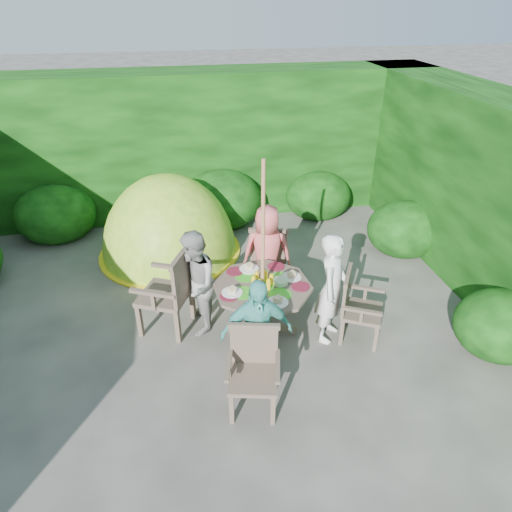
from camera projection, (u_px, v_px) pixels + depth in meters
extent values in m
plane|color=#413F3A|center=(207.00, 349.00, 5.37)|extent=(60.00, 60.00, 0.00)
cube|color=black|center=(181.00, 145.00, 8.12)|extent=(9.00, 1.00, 2.50)
cylinder|color=#483B2F|center=(262.00, 310.00, 5.47)|extent=(0.11, 0.11, 0.65)
cube|color=#483B2F|center=(262.00, 329.00, 5.62)|extent=(0.85, 0.33, 0.06)
cube|color=#483B2F|center=(262.00, 329.00, 5.62)|extent=(0.33, 0.85, 0.06)
cylinder|color=#483B2F|center=(262.00, 287.00, 5.30)|extent=(1.46, 1.46, 0.04)
cylinder|color=green|center=(243.00, 293.00, 5.16)|extent=(0.27, 0.27, 0.00)
cylinder|color=green|center=(280.00, 295.00, 5.12)|extent=(0.27, 0.27, 0.00)
cylinder|color=green|center=(246.00, 276.00, 5.45)|extent=(0.27, 0.27, 0.00)
cylinder|color=green|center=(281.00, 278.00, 5.42)|extent=(0.27, 0.27, 0.00)
cylinder|color=green|center=(262.00, 285.00, 5.29)|extent=(0.27, 0.27, 0.00)
cylinder|color=white|center=(291.00, 277.00, 5.42)|extent=(0.24, 0.24, 0.01)
cylinder|color=white|center=(249.00, 269.00, 5.58)|extent=(0.24, 0.24, 0.01)
cylinder|color=white|center=(232.00, 293.00, 5.15)|extent=(0.24, 0.24, 0.01)
cylinder|color=white|center=(278.00, 302.00, 4.99)|extent=(0.24, 0.24, 0.01)
cylinder|color=red|center=(300.00, 287.00, 5.25)|extent=(0.21, 0.21, 0.01)
cylinder|color=red|center=(276.00, 266.00, 5.63)|extent=(0.21, 0.21, 0.01)
cylinder|color=red|center=(235.00, 271.00, 5.53)|extent=(0.21, 0.21, 0.01)
cylinder|color=red|center=(229.00, 296.00, 5.09)|extent=(0.21, 0.21, 0.01)
cylinder|color=red|center=(272.00, 307.00, 4.92)|extent=(0.21, 0.21, 0.01)
cylinder|color=#53B746|center=(281.00, 282.00, 5.30)|extent=(0.17, 0.17, 0.06)
cylinder|color=#9A673D|center=(263.00, 255.00, 5.08)|extent=(0.05, 0.05, 2.20)
cube|color=#483B2F|center=(362.00, 312.00, 5.35)|extent=(0.61, 0.62, 0.04)
cube|color=#483B2F|center=(376.00, 338.00, 5.24)|extent=(0.06, 0.06, 0.37)
cube|color=#483B2F|center=(378.00, 318.00, 5.57)|extent=(0.06, 0.06, 0.37)
cube|color=#483B2F|center=(342.00, 332.00, 5.34)|extent=(0.06, 0.06, 0.37)
cube|color=#483B2F|center=(346.00, 312.00, 5.66)|extent=(0.06, 0.06, 0.37)
cube|color=#483B2F|center=(346.00, 292.00, 5.29)|extent=(0.25, 0.43, 0.44)
cube|color=#483B2F|center=(362.00, 311.00, 5.07)|extent=(0.41, 0.25, 0.04)
cube|color=#483B2F|center=(366.00, 288.00, 5.45)|extent=(0.41, 0.25, 0.04)
cube|color=#483B2F|center=(165.00, 295.00, 5.48)|extent=(0.74, 0.75, 0.06)
cube|color=#483B2F|center=(157.00, 297.00, 5.86)|extent=(0.07, 0.07, 0.47)
cube|color=#483B2F|center=(140.00, 320.00, 5.45)|extent=(0.07, 0.07, 0.47)
cube|color=#483B2F|center=(192.00, 302.00, 5.76)|extent=(0.07, 0.07, 0.47)
cube|color=#483B2F|center=(178.00, 326.00, 5.35)|extent=(0.07, 0.07, 0.47)
cube|color=#483B2F|center=(183.00, 277.00, 5.28)|extent=(0.28, 0.54, 0.55)
cube|color=#483B2F|center=(172.00, 267.00, 5.61)|extent=(0.53, 0.28, 0.04)
cube|color=#483B2F|center=(152.00, 293.00, 5.13)|extent=(0.53, 0.28, 0.04)
cube|color=#483B2F|center=(269.00, 255.00, 6.44)|extent=(0.59, 0.58, 0.05)
cube|color=#483B2F|center=(283.00, 260.00, 6.72)|extent=(0.06, 0.06, 0.40)
cube|color=#483B2F|center=(255.00, 260.00, 6.74)|extent=(0.06, 0.06, 0.40)
cube|color=#483B2F|center=(283.00, 276.00, 6.36)|extent=(0.06, 0.06, 0.40)
cube|color=#483B2F|center=(253.00, 275.00, 6.38)|extent=(0.06, 0.06, 0.40)
cube|color=#483B2F|center=(268.00, 247.00, 6.12)|extent=(0.49, 0.15, 0.47)
cube|color=#483B2F|center=(286.00, 244.00, 6.34)|extent=(0.16, 0.47, 0.04)
cube|color=#483B2F|center=(251.00, 243.00, 6.36)|extent=(0.16, 0.47, 0.04)
cube|color=#483B2F|center=(253.00, 379.00, 4.43)|extent=(0.56, 0.54, 0.04)
cube|color=#483B2F|center=(232.00, 408.00, 4.37)|extent=(0.05, 0.05, 0.38)
cube|color=#483B2F|center=(273.00, 410.00, 4.35)|extent=(0.05, 0.05, 0.38)
cube|color=#483B2F|center=(235.00, 378.00, 4.71)|extent=(0.05, 0.05, 0.38)
cube|color=#483B2F|center=(273.00, 379.00, 4.69)|extent=(0.05, 0.05, 0.38)
cube|color=#483B2F|center=(254.00, 345.00, 4.49)|extent=(0.46, 0.14, 0.45)
cube|color=#483B2F|center=(229.00, 365.00, 4.35)|extent=(0.15, 0.45, 0.04)
cube|color=#483B2F|center=(278.00, 366.00, 4.33)|extent=(0.15, 0.45, 0.04)
imported|color=white|center=(332.00, 289.00, 5.23)|extent=(0.55, 0.60, 1.37)
imported|color=#9A9995|center=(195.00, 284.00, 5.36)|extent=(0.53, 0.66, 1.32)
imported|color=#D9595A|center=(267.00, 253.00, 5.99)|extent=(0.72, 0.55, 1.32)
imported|color=#4FB8AC|center=(257.00, 333.00, 4.63)|extent=(0.76, 0.33, 1.28)
ellipsoid|color=#77AF21|center=(171.00, 252.00, 7.34)|extent=(2.67, 2.67, 2.55)
ellipsoid|color=black|center=(156.00, 275.00, 6.73)|extent=(0.80, 0.60, 0.88)
cylinder|color=yellow|center=(171.00, 251.00, 7.33)|extent=(2.23, 2.23, 0.03)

